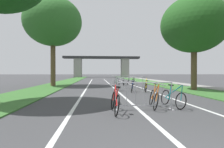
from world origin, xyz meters
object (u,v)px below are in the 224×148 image
object	(u,v)px
bicycle_silver_4	(117,86)
bicycle_green_9	(117,82)
bicycle_blue_1	(132,87)
tree_right_cypress_far	(194,25)
bicycle_yellow_2	(146,87)
bicycle_black_6	(133,82)
bicycle_teal_8	(173,98)
bicycle_purple_5	(128,82)
tree_left_pine_near	(53,22)
crowd_barrier_nearest	(145,96)
bicycle_orange_3	(154,98)
crowd_barrier_third	(121,80)
bicycle_red_0	(115,102)
crowd_barrier_second	(129,84)
bicycle_white_7	(123,82)

from	to	relation	value
bicycle_silver_4	bicycle_green_9	size ratio (longest dim) A/B	0.98
bicycle_blue_1	bicycle_green_9	world-z (taller)	bicycle_green_9
tree_right_cypress_far	bicycle_yellow_2	world-z (taller)	tree_right_cypress_far
bicycle_black_6	bicycle_teal_8	xyz separation A→B (m)	(-1.14, -13.76, 0.01)
bicycle_purple_5	tree_left_pine_near	bearing A→B (deg)	24.13
crowd_barrier_nearest	bicycle_black_6	xyz separation A→B (m)	(2.42, 14.28, -0.15)
bicycle_green_9	crowd_barrier_nearest	bearing A→B (deg)	78.50
bicycle_black_6	bicycle_purple_5	bearing A→B (deg)	3.46
bicycle_purple_5	bicycle_teal_8	size ratio (longest dim) A/B	0.93
bicycle_green_9	bicycle_purple_5	bearing A→B (deg)	-156.62
tree_left_pine_near	bicycle_orange_3	size ratio (longest dim) A/B	5.44
bicycle_yellow_2	bicycle_purple_5	distance (m)	7.84
crowd_barrier_third	bicycle_purple_5	distance (m)	1.01
bicycle_blue_1	tree_left_pine_near	bearing A→B (deg)	148.52
crowd_barrier_nearest	bicycle_teal_8	bearing A→B (deg)	22.05
crowd_barrier_nearest	tree_right_cypress_far	bearing A→B (deg)	50.93
bicycle_red_0	bicycle_silver_4	size ratio (longest dim) A/B	1.06
tree_left_pine_near	tree_right_cypress_far	size ratio (longest dim) A/B	1.23
bicycle_silver_4	bicycle_green_9	bearing A→B (deg)	-87.58
crowd_barrier_nearest	bicycle_black_6	size ratio (longest dim) A/B	1.25
bicycle_red_0	bicycle_purple_5	xyz separation A→B (m)	(3.00, 14.64, -0.03)
crowd_barrier_nearest	bicycle_yellow_2	size ratio (longest dim) A/B	1.24
crowd_barrier_third	bicycle_black_6	xyz separation A→B (m)	(1.47, 0.46, -0.15)
crowd_barrier_third	bicycle_red_0	xyz separation A→B (m)	(-2.10, -14.20, -0.13)
bicycle_yellow_2	bicycle_teal_8	xyz separation A→B (m)	(-0.49, -5.91, 0.01)
bicycle_purple_5	crowd_barrier_third	bearing A→B (deg)	38.39
crowd_barrier_nearest	crowd_barrier_third	distance (m)	13.86
crowd_barrier_nearest	bicycle_red_0	world-z (taller)	crowd_barrier_nearest
bicycle_silver_4	bicycle_green_9	distance (m)	6.07
crowd_barrier_third	bicycle_green_9	xyz separation A→B (m)	(-0.51, -0.47, -0.16)
crowd_barrier_second	bicycle_purple_5	distance (m)	7.45
bicycle_blue_1	bicycle_teal_8	xyz separation A→B (m)	(0.50, -5.87, 0.03)
bicycle_red_0	bicycle_teal_8	xyz separation A→B (m)	(2.43, 0.89, -0.02)
bicycle_yellow_2	bicycle_purple_5	world-z (taller)	bicycle_yellow_2
tree_right_cypress_far	bicycle_purple_5	xyz separation A→B (m)	(-4.03, 7.03, -4.79)
bicycle_silver_4	bicycle_black_6	distance (m)	7.45
crowd_barrier_nearest	bicycle_silver_4	bearing A→B (deg)	91.70
crowd_barrier_second	bicycle_orange_3	xyz separation A→B (m)	(-0.20, -6.53, -0.13)
tree_left_pine_near	crowd_barrier_second	xyz separation A→B (m)	(6.87, -5.64, -6.05)
bicycle_orange_3	bicycle_black_6	distance (m)	14.03
tree_right_cypress_far	crowd_barrier_second	bearing A→B (deg)	-176.39
tree_left_pine_near	bicycle_red_0	xyz separation A→B (m)	(5.05, -12.93, -6.18)
tree_right_cypress_far	bicycle_green_9	bearing A→B (deg)	131.68
bicycle_white_7	bicycle_orange_3	bearing A→B (deg)	98.47
bicycle_white_7	bicycle_teal_8	size ratio (longest dim) A/B	0.95
bicycle_white_7	bicycle_purple_5	bearing A→B (deg)	-114.50
bicycle_yellow_2	bicycle_black_6	size ratio (longest dim) A/B	1.01
crowd_barrier_second	bicycle_black_6	world-z (taller)	crowd_barrier_second
crowd_barrier_third	bicycle_blue_1	xyz separation A→B (m)	(-0.17, -7.43, -0.17)
bicycle_purple_5	bicycle_green_9	xyz separation A→B (m)	(-1.41, -0.91, -0.01)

